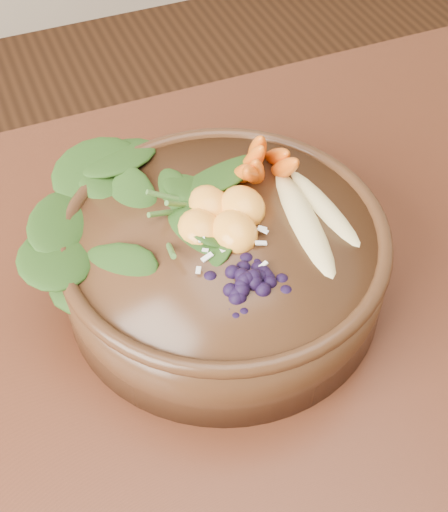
{
  "coord_description": "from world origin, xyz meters",
  "views": [
    {
      "loc": [
        -0.29,
        -0.3,
        1.29
      ],
      "look_at": [
        -0.12,
        0.12,
        0.8
      ],
      "focal_mm": 50.0,
      "sensor_mm": 36.0,
      "label": 1
    }
  ],
  "objects_px": {
    "kale_heap": "(159,178)",
    "banana_halves": "(315,203)",
    "blueberry_pile": "(246,268)",
    "stoneware_bowl": "(224,263)",
    "carrot_cluster": "(259,133)",
    "dining_table": "(379,393)",
    "mandarin_cluster": "(221,206)"
  },
  "relations": [
    {
      "from": "kale_heap",
      "to": "banana_halves",
      "type": "distance_m",
      "value": 0.15
    },
    {
      "from": "kale_heap",
      "to": "blueberry_pile",
      "type": "bearing_deg",
      "value": -76.93
    },
    {
      "from": "stoneware_bowl",
      "to": "banana_halves",
      "type": "relative_size",
      "value": 1.81
    },
    {
      "from": "carrot_cluster",
      "to": "blueberry_pile",
      "type": "relative_size",
      "value": 0.6
    },
    {
      "from": "stoneware_bowl",
      "to": "banana_halves",
      "type": "xyz_separation_m",
      "value": [
        0.09,
        -0.01,
        0.05
      ]
    },
    {
      "from": "blueberry_pile",
      "to": "kale_heap",
      "type": "bearing_deg",
      "value": 103.07
    },
    {
      "from": "carrot_cluster",
      "to": "kale_heap",
      "type": "bearing_deg",
      "value": -169.49
    },
    {
      "from": "dining_table",
      "to": "mandarin_cluster",
      "type": "height_order",
      "value": "mandarin_cluster"
    },
    {
      "from": "banana_halves",
      "to": "stoneware_bowl",
      "type": "bearing_deg",
      "value": -177.26
    },
    {
      "from": "carrot_cluster",
      "to": "mandarin_cluster",
      "type": "height_order",
      "value": "carrot_cluster"
    },
    {
      "from": "dining_table",
      "to": "kale_heap",
      "type": "xyz_separation_m",
      "value": [
        -0.16,
        0.18,
        0.2
      ]
    },
    {
      "from": "stoneware_bowl",
      "to": "carrot_cluster",
      "type": "relative_size",
      "value": 3.62
    },
    {
      "from": "stoneware_bowl",
      "to": "blueberry_pile",
      "type": "height_order",
      "value": "blueberry_pile"
    },
    {
      "from": "dining_table",
      "to": "stoneware_bowl",
      "type": "xyz_separation_m",
      "value": [
        -0.12,
        0.12,
        0.13
      ]
    },
    {
      "from": "blueberry_pile",
      "to": "mandarin_cluster",
      "type": "bearing_deg",
      "value": 82.01
    },
    {
      "from": "stoneware_bowl",
      "to": "carrot_cluster",
      "type": "height_order",
      "value": "carrot_cluster"
    },
    {
      "from": "banana_halves",
      "to": "carrot_cluster",
      "type": "bearing_deg",
      "value": 113.06
    },
    {
      "from": "stoneware_bowl",
      "to": "carrot_cluster",
      "type": "bearing_deg",
      "value": 47.58
    },
    {
      "from": "stoneware_bowl",
      "to": "blueberry_pile",
      "type": "distance_m",
      "value": 0.09
    },
    {
      "from": "carrot_cluster",
      "to": "banana_halves",
      "type": "bearing_deg",
      "value": -66.94
    },
    {
      "from": "stoneware_bowl",
      "to": "banana_halves",
      "type": "distance_m",
      "value": 0.1
    },
    {
      "from": "kale_heap",
      "to": "mandarin_cluster",
      "type": "distance_m",
      "value": 0.07
    },
    {
      "from": "banana_halves",
      "to": "blueberry_pile",
      "type": "height_order",
      "value": "blueberry_pile"
    },
    {
      "from": "blueberry_pile",
      "to": "stoneware_bowl",
      "type": "bearing_deg",
      "value": 84.13
    },
    {
      "from": "banana_halves",
      "to": "dining_table",
      "type": "bearing_deg",
      "value": -61.71
    },
    {
      "from": "stoneware_bowl",
      "to": "carrot_cluster",
      "type": "xyz_separation_m",
      "value": [
        0.07,
        0.07,
        0.08
      ]
    },
    {
      "from": "stoneware_bowl",
      "to": "blueberry_pile",
      "type": "relative_size",
      "value": 2.16
    },
    {
      "from": "carrot_cluster",
      "to": "blueberry_pile",
      "type": "height_order",
      "value": "carrot_cluster"
    },
    {
      "from": "carrot_cluster",
      "to": "mandarin_cluster",
      "type": "distance_m",
      "value": 0.08
    },
    {
      "from": "stoneware_bowl",
      "to": "mandarin_cluster",
      "type": "bearing_deg",
      "value": 74.93
    },
    {
      "from": "dining_table",
      "to": "banana_halves",
      "type": "relative_size",
      "value": 9.61
    },
    {
      "from": "stoneware_bowl",
      "to": "blueberry_pile",
      "type": "xyz_separation_m",
      "value": [
        -0.01,
        -0.06,
        0.06
      ]
    }
  ]
}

